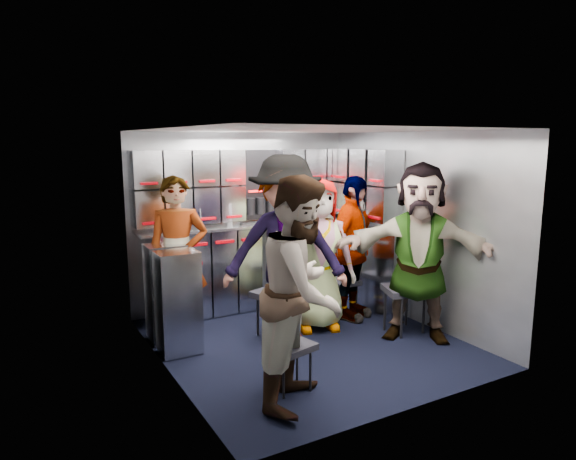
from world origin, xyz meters
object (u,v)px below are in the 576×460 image
jump_seat_near_left (291,349)px  attendant_arc_c (318,254)px  attendant_arc_b (285,251)px  jump_seat_center (309,289)px  attendant_arc_a (302,291)px  attendant_arc_d (352,248)px  jump_seat_mid_right (342,283)px  jump_seat_near_right (405,292)px  attendant_arc_e (419,252)px  attendant_standing (178,258)px  jump_seat_mid_left (277,296)px

jump_seat_near_left → attendant_arc_c: 1.51m
attendant_arc_b → attendant_arc_c: bearing=49.6°
attendant_arc_b → jump_seat_center: bearing=64.6°
attendant_arc_a → attendant_arc_d: bearing=0.4°
jump_seat_center → jump_seat_mid_right: bearing=7.2°
jump_seat_near_right → attendant_arc_c: (-0.73, 0.56, 0.38)m
attendant_arc_b → attendant_arc_e: 1.35m
attendant_arc_a → attendant_arc_e: attendant_arc_e is taller
attendant_arc_d → attendant_arc_a: bearing=-165.3°
attendant_standing → attendant_arc_e: size_ratio=0.92×
jump_seat_mid_left → attendant_arc_d: (1.01, 0.09, 0.38)m
attendant_arc_c → jump_seat_near_left: bearing=-113.3°
jump_seat_center → attendant_arc_c: bearing=-90.0°
jump_seat_near_left → jump_seat_near_right: size_ratio=0.77×
jump_seat_near_left → jump_seat_center: (0.95, 1.26, 0.03)m
jump_seat_mid_left → jump_seat_mid_right: 1.05m
attendant_arc_c → attendant_arc_d: (0.50, 0.06, -0.00)m
jump_seat_mid_left → attendant_arc_a: bearing=-109.5°
attendant_standing → attendant_arc_a: 1.80m
jump_seat_near_left → jump_seat_center: 1.58m
jump_seat_near_left → attendant_standing: (-0.42, 1.57, 0.48)m
jump_seat_near_left → attendant_arc_b: attendant_arc_b is taller
jump_seat_near_left → jump_seat_near_right: 1.76m
jump_seat_center → jump_seat_mid_right: size_ratio=1.05×
attendant_standing → attendant_arc_d: (1.87, -0.42, -0.02)m
attendant_arc_b → attendant_arc_c: attendant_arc_b is taller
jump_seat_near_left → attendant_arc_c: bearing=48.8°
jump_seat_near_right → attendant_arc_b: size_ratio=0.28×
jump_seat_near_right → attendant_arc_e: size_ratio=0.29×
attendant_arc_b → jump_seat_mid_left: bearing=117.5°
jump_seat_mid_left → jump_seat_center: size_ratio=1.21×
jump_seat_mid_right → attendant_arc_d: bearing=-90.0°
jump_seat_mid_left → jump_seat_near_right: (1.24, -0.53, -0.00)m
attendant_standing → jump_seat_center: bearing=7.6°
attendant_arc_a → attendant_arc_c: size_ratio=1.08×
attendant_arc_b → attendant_arc_d: (1.01, 0.27, -0.13)m
attendant_arc_a → attendant_arc_d: 1.97m
jump_seat_mid_right → attendant_arc_a: (-1.45, -1.51, 0.52)m
jump_seat_center → attendant_arc_a: 1.80m
jump_seat_mid_left → attendant_arc_c: 0.64m
jump_seat_mid_left → attendant_arc_d: size_ratio=0.32×
jump_seat_mid_left → attendant_standing: 1.08m
attendant_arc_e → jump_seat_center: bearing=171.9°
jump_seat_near_left → attendant_arc_b: (0.44, 0.88, 0.59)m
attendant_arc_a → attendant_arc_d: (1.45, 1.33, -0.07)m
jump_seat_center → attendant_arc_e: (0.73, -0.92, 0.52)m
jump_seat_mid_right → attendant_standing: bearing=172.5°
jump_seat_center → attendant_arc_e: size_ratio=0.24×
attendant_arc_b → jump_seat_near_right: bearing=11.6°
jump_seat_near_right → attendant_arc_e: (-0.00, -0.18, 0.47)m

